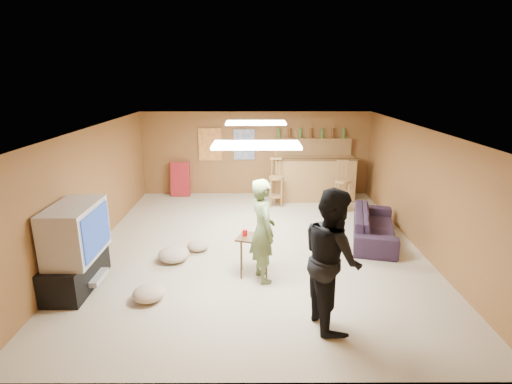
{
  "coord_description": "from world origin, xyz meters",
  "views": [
    {
      "loc": [
        -0.02,
        -6.94,
        3.09
      ],
      "look_at": [
        0.0,
        0.2,
        1.0
      ],
      "focal_mm": 28.0,
      "sensor_mm": 36.0,
      "label": 1
    }
  ],
  "objects_px": {
    "tv_body": "(75,231)",
    "tray_table": "(254,256)",
    "person_black": "(332,258)",
    "sofa": "(374,226)",
    "bar_counter": "(314,179)",
    "person_olive": "(263,230)"
  },
  "relations": [
    {
      "from": "tv_body",
      "to": "tray_table",
      "type": "bearing_deg",
      "value": 8.08
    },
    {
      "from": "person_black",
      "to": "sofa",
      "type": "height_order",
      "value": "person_black"
    },
    {
      "from": "bar_counter",
      "to": "tray_table",
      "type": "distance_m",
      "value": 4.37
    },
    {
      "from": "person_olive",
      "to": "person_black",
      "type": "relative_size",
      "value": 0.9
    },
    {
      "from": "tv_body",
      "to": "person_black",
      "type": "relative_size",
      "value": 0.61
    },
    {
      "from": "person_black",
      "to": "tray_table",
      "type": "bearing_deg",
      "value": 25.63
    },
    {
      "from": "person_olive",
      "to": "person_black",
      "type": "distance_m",
      "value": 1.43
    },
    {
      "from": "tv_body",
      "to": "sofa",
      "type": "bearing_deg",
      "value": 19.98
    },
    {
      "from": "person_olive",
      "to": "tray_table",
      "type": "height_order",
      "value": "person_olive"
    },
    {
      "from": "bar_counter",
      "to": "sofa",
      "type": "relative_size",
      "value": 1.02
    },
    {
      "from": "sofa",
      "to": "person_olive",
      "type": "bearing_deg",
      "value": 139.24
    },
    {
      "from": "bar_counter",
      "to": "person_black",
      "type": "bearing_deg",
      "value": -95.97
    },
    {
      "from": "tray_table",
      "to": "person_olive",
      "type": "bearing_deg",
      "value": -45.44
    },
    {
      "from": "tray_table",
      "to": "bar_counter",
      "type": "bearing_deg",
      "value": 69.34
    },
    {
      "from": "person_olive",
      "to": "sofa",
      "type": "height_order",
      "value": "person_olive"
    },
    {
      "from": "person_olive",
      "to": "sofa",
      "type": "bearing_deg",
      "value": -73.32
    },
    {
      "from": "tv_body",
      "to": "tray_table",
      "type": "height_order",
      "value": "tv_body"
    },
    {
      "from": "tv_body",
      "to": "person_black",
      "type": "height_order",
      "value": "person_black"
    },
    {
      "from": "person_olive",
      "to": "tray_table",
      "type": "distance_m",
      "value": 0.53
    },
    {
      "from": "person_black",
      "to": "tray_table",
      "type": "relative_size",
      "value": 2.77
    },
    {
      "from": "tv_body",
      "to": "tray_table",
      "type": "relative_size",
      "value": 1.68
    },
    {
      "from": "tv_body",
      "to": "person_olive",
      "type": "height_order",
      "value": "person_olive"
    }
  ]
}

